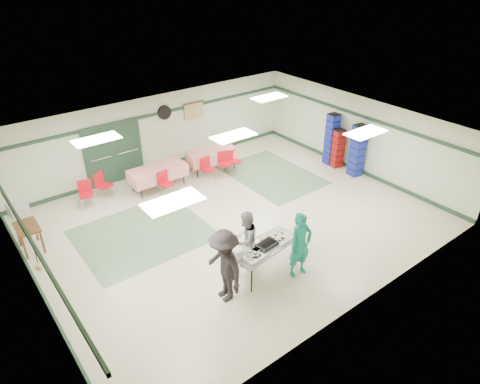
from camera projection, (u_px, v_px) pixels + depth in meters
floor at (234, 220)px, 12.74m from camera, size 11.00×11.00×0.00m
ceiling at (234, 135)px, 11.40m from camera, size 11.00×11.00×0.00m
wall_back at (158, 133)px, 15.17m from camera, size 11.00×0.00×11.00m
wall_front at (362, 259)px, 8.98m from camera, size 11.00×0.00×11.00m
wall_left at (29, 253)px, 9.16m from camera, size 0.00×9.00×9.00m
wall_right at (359, 135)px, 14.99m from camera, size 0.00×9.00×9.00m
trim_back at (156, 114)px, 14.80m from camera, size 11.00×0.06×0.10m
baseboard_back at (162, 166)px, 15.79m from camera, size 11.00×0.06×0.12m
trim_left at (22, 226)px, 8.82m from camera, size 0.06×9.00×0.10m
baseboard_left at (44, 298)px, 9.81m from camera, size 0.06×9.00×0.12m
trim_right at (361, 116)px, 14.63m from camera, size 0.06×9.00×0.10m
baseboard_right at (354, 168)px, 15.61m from camera, size 0.06×9.00×0.12m
green_patch_a at (143, 234)px, 12.10m from camera, size 3.50×3.00×0.01m
green_patch_b at (272, 175)px, 15.26m from camera, size 2.50×3.50×0.01m
double_door_left at (100, 157)px, 14.11m from camera, size 0.90×0.06×2.10m
double_door_right at (127, 150)px, 14.61m from camera, size 0.90×0.06×2.10m
door_frame at (114, 153)px, 14.34m from camera, size 2.00×0.03×2.15m
wall_fan at (164, 112)px, 14.94m from camera, size 0.50×0.10×0.50m
scroll_banner at (194, 111)px, 15.68m from camera, size 0.80×0.02×0.60m
serving_table at (265, 247)px, 10.39m from camera, size 1.92×0.98×0.76m
sheet_tray_right at (282, 237)px, 10.65m from camera, size 0.67×0.55×0.02m
sheet_tray_mid at (259, 244)px, 10.41m from camera, size 0.64×0.52×0.02m
sheet_tray_left at (254, 256)px, 10.00m from camera, size 0.63×0.51×0.02m
baking_pan at (267, 244)px, 10.35m from camera, size 0.57×0.40×0.08m
foam_box_stack at (237, 254)px, 9.88m from camera, size 0.25×0.23×0.25m
volunteer_teal at (300, 245)px, 10.24m from camera, size 0.66×0.47×1.71m
volunteer_grey at (246, 239)px, 10.61m from camera, size 0.90×0.80×1.52m
volunteer_dark at (224, 266)px, 9.46m from camera, size 0.77×1.23×1.84m
dining_table_a at (212, 156)px, 15.34m from camera, size 1.87×1.06×0.77m
dining_table_b at (158, 173)px, 14.18m from camera, size 1.90×0.85×0.77m
chair_a at (224, 161)px, 15.03m from camera, size 0.51×0.51×0.88m
chair_b at (207, 167)px, 14.65m from camera, size 0.44×0.44×0.86m
chair_c at (234, 159)px, 15.27m from camera, size 0.43×0.43×0.82m
chair_d at (165, 181)px, 13.78m from camera, size 0.44×0.44×0.84m
chair_loose_a at (102, 183)px, 13.59m from camera, size 0.57×0.57×0.89m
chair_loose_b at (86, 191)px, 13.15m from camera, size 0.51×0.51×0.88m
crate_stack_blue_a at (331, 139)px, 15.63m from camera, size 0.42×0.42×1.93m
crate_stack_red at (338, 148)px, 15.52m from camera, size 0.44×0.44×1.44m
crate_stack_blue_b at (357, 151)px, 14.82m from camera, size 0.47×0.47×1.87m
printer_table at (27, 230)px, 11.18m from camera, size 0.56×0.86×0.74m
office_printer at (18, 209)px, 11.52m from camera, size 0.53×0.48×0.37m
broom at (34, 247)px, 10.54m from camera, size 0.04×0.20×1.22m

